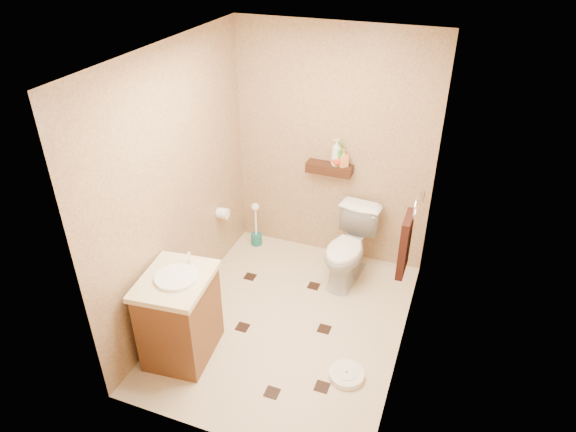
% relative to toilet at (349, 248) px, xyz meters
% --- Properties ---
extents(ground, '(2.50, 2.50, 0.00)m').
position_rel_toilet_xyz_m(ground, '(-0.33, -0.83, -0.37)').
color(ground, beige).
rests_on(ground, ground).
extents(wall_back, '(2.00, 0.04, 2.40)m').
position_rel_toilet_xyz_m(wall_back, '(-0.33, 0.42, 0.83)').
color(wall_back, tan).
rests_on(wall_back, ground).
extents(wall_front, '(2.00, 0.04, 2.40)m').
position_rel_toilet_xyz_m(wall_front, '(-0.33, -2.08, 0.83)').
color(wall_front, tan).
rests_on(wall_front, ground).
extents(wall_left, '(0.04, 2.50, 2.40)m').
position_rel_toilet_xyz_m(wall_left, '(-1.33, -0.83, 0.83)').
color(wall_left, tan).
rests_on(wall_left, ground).
extents(wall_right, '(0.04, 2.50, 2.40)m').
position_rel_toilet_xyz_m(wall_right, '(0.67, -0.83, 0.83)').
color(wall_right, tan).
rests_on(wall_right, ground).
extents(ceiling, '(2.00, 2.50, 0.02)m').
position_rel_toilet_xyz_m(ceiling, '(-0.33, -0.83, 2.03)').
color(ceiling, white).
rests_on(ceiling, wall_back).
extents(wall_shelf, '(0.46, 0.14, 0.10)m').
position_rel_toilet_xyz_m(wall_shelf, '(-0.33, 0.34, 0.65)').
color(wall_shelf, '#3C1F10').
rests_on(wall_shelf, wall_back).
extents(floor_accents, '(1.21, 1.47, 0.01)m').
position_rel_toilet_xyz_m(floor_accents, '(-0.31, -0.90, -0.36)').
color(floor_accents, black).
rests_on(floor_accents, ground).
extents(toilet, '(0.48, 0.76, 0.73)m').
position_rel_toilet_xyz_m(toilet, '(0.00, 0.00, 0.00)').
color(toilet, white).
rests_on(toilet, ground).
extents(vanity, '(0.58, 0.68, 0.90)m').
position_rel_toilet_xyz_m(vanity, '(-1.03, -1.46, 0.03)').
color(vanity, brown).
rests_on(vanity, ground).
extents(bathroom_scale, '(0.35, 0.35, 0.06)m').
position_rel_toilet_xyz_m(bathroom_scale, '(0.33, -1.25, -0.34)').
color(bathroom_scale, white).
rests_on(bathroom_scale, ground).
extents(toilet_brush, '(0.12, 0.12, 0.52)m').
position_rel_toilet_xyz_m(toilet_brush, '(-1.10, 0.24, -0.18)').
color(toilet_brush, '#196463').
rests_on(toilet_brush, ground).
extents(towel_ring, '(0.12, 0.30, 0.76)m').
position_rel_toilet_xyz_m(towel_ring, '(0.59, -0.58, 0.58)').
color(towel_ring, silver).
rests_on(towel_ring, wall_right).
extents(toilet_paper, '(0.12, 0.11, 0.12)m').
position_rel_toilet_xyz_m(toilet_paper, '(-1.27, -0.18, 0.23)').
color(toilet_paper, white).
rests_on(toilet_paper, wall_left).
extents(bottle_a, '(0.15, 0.15, 0.27)m').
position_rel_toilet_xyz_m(bottle_a, '(-0.26, 0.34, 0.84)').
color(bottle_a, silver).
rests_on(bottle_a, wall_shelf).
extents(bottle_b, '(0.07, 0.07, 0.15)m').
position_rel_toilet_xyz_m(bottle_b, '(-0.26, 0.34, 0.78)').
color(bottle_b, '#F8FF35').
rests_on(bottle_b, wall_shelf).
extents(bottle_c, '(0.15, 0.15, 0.16)m').
position_rel_toilet_xyz_m(bottle_c, '(-0.25, 0.34, 0.78)').
color(bottle_c, red).
rests_on(bottle_c, wall_shelf).
extents(bottle_d, '(0.13, 0.13, 0.24)m').
position_rel_toilet_xyz_m(bottle_d, '(-0.23, 0.34, 0.82)').
color(bottle_d, '#38872D').
rests_on(bottle_d, wall_shelf).
extents(bottle_e, '(0.11, 0.11, 0.17)m').
position_rel_toilet_xyz_m(bottle_e, '(-0.19, 0.34, 0.79)').
color(bottle_e, '#F39D51').
rests_on(bottle_e, wall_shelf).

